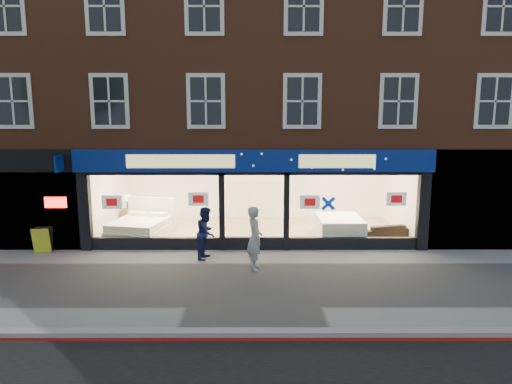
{
  "coord_description": "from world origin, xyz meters",
  "views": [
    {
      "loc": [
        0.03,
        -11.47,
        4.39
      ],
      "look_at": [
        0.06,
        2.5,
        2.01
      ],
      "focal_mm": 32.0,
      "sensor_mm": 36.0,
      "label": 1
    }
  ],
  "objects_px": {
    "display_bed": "(141,227)",
    "pedestrian_blue": "(206,233)",
    "mattress_stack": "(339,228)",
    "pedestrian_grey": "(255,238)",
    "a_board": "(43,240)",
    "sofa": "(385,231)"
  },
  "relations": [
    {
      "from": "sofa",
      "to": "pedestrian_blue",
      "type": "height_order",
      "value": "pedestrian_blue"
    },
    {
      "from": "display_bed",
      "to": "a_board",
      "type": "height_order",
      "value": "display_bed"
    },
    {
      "from": "a_board",
      "to": "pedestrian_blue",
      "type": "bearing_deg",
      "value": -11.53
    },
    {
      "from": "display_bed",
      "to": "pedestrian_grey",
      "type": "distance_m",
      "value": 5.23
    },
    {
      "from": "display_bed",
      "to": "pedestrian_blue",
      "type": "bearing_deg",
      "value": -29.65
    },
    {
      "from": "a_board",
      "to": "pedestrian_grey",
      "type": "height_order",
      "value": "pedestrian_grey"
    },
    {
      "from": "sofa",
      "to": "pedestrian_grey",
      "type": "xyz_separation_m",
      "value": [
        -4.58,
        -3.08,
        0.58
      ]
    },
    {
      "from": "mattress_stack",
      "to": "pedestrian_grey",
      "type": "xyz_separation_m",
      "value": [
        -2.97,
        -3.02,
        0.45
      ]
    },
    {
      "from": "a_board",
      "to": "pedestrian_grey",
      "type": "relative_size",
      "value": 0.45
    },
    {
      "from": "a_board",
      "to": "mattress_stack",
      "type": "bearing_deg",
      "value": 2.88
    },
    {
      "from": "sofa",
      "to": "a_board",
      "type": "relative_size",
      "value": 2.0
    },
    {
      "from": "display_bed",
      "to": "sofa",
      "type": "distance_m",
      "value": 8.63
    },
    {
      "from": "display_bed",
      "to": "sofa",
      "type": "height_order",
      "value": "display_bed"
    },
    {
      "from": "pedestrian_grey",
      "to": "a_board",
      "type": "bearing_deg",
      "value": 63.34
    },
    {
      "from": "display_bed",
      "to": "pedestrian_grey",
      "type": "bearing_deg",
      "value": -27.62
    },
    {
      "from": "display_bed",
      "to": "mattress_stack",
      "type": "bearing_deg",
      "value": 9.28
    },
    {
      "from": "pedestrian_grey",
      "to": "display_bed",
      "type": "bearing_deg",
      "value": 37.93
    },
    {
      "from": "display_bed",
      "to": "pedestrian_grey",
      "type": "relative_size",
      "value": 1.36
    },
    {
      "from": "display_bed",
      "to": "pedestrian_blue",
      "type": "distance_m",
      "value": 3.41
    },
    {
      "from": "pedestrian_blue",
      "to": "pedestrian_grey",
      "type": "bearing_deg",
      "value": -113.12
    },
    {
      "from": "sofa",
      "to": "pedestrian_blue",
      "type": "bearing_deg",
      "value": 3.49
    },
    {
      "from": "mattress_stack",
      "to": "pedestrian_grey",
      "type": "relative_size",
      "value": 1.04
    }
  ]
}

